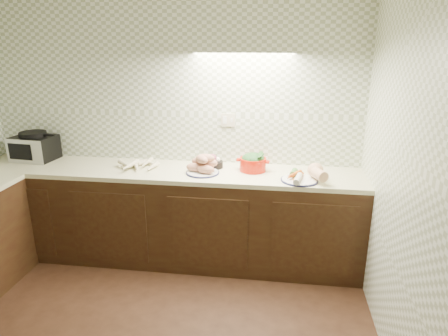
# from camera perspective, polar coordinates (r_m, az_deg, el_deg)

# --- Properties ---
(room) EXTENTS (3.60, 3.60, 2.60)m
(room) POSITION_cam_1_polar(r_m,az_deg,el_deg) (2.18, -20.36, 5.86)
(room) COLOR black
(room) RESTS_ON ground
(counter) EXTENTS (3.60, 3.60, 0.90)m
(counter) POSITION_cam_1_polar(r_m,az_deg,el_deg) (3.46, -23.13, -11.02)
(counter) COLOR black
(counter) RESTS_ON ground
(toaster_oven) EXTENTS (0.42, 0.34, 0.28)m
(toaster_oven) POSITION_cam_1_polar(r_m,az_deg,el_deg) (4.36, -25.48, 2.75)
(toaster_oven) COLOR black
(toaster_oven) RESTS_ON counter
(parsnip_pile) EXTENTS (0.43, 0.41, 0.07)m
(parsnip_pile) POSITION_cam_1_polar(r_m,az_deg,el_deg) (3.76, -11.21, 0.40)
(parsnip_pile) COLOR beige
(parsnip_pile) RESTS_ON counter
(sweet_potato_plate) EXTENTS (0.31, 0.30, 0.18)m
(sweet_potato_plate) POSITION_cam_1_polar(r_m,az_deg,el_deg) (3.55, -2.99, 0.35)
(sweet_potato_plate) COLOR #14163D
(sweet_potato_plate) RESTS_ON counter
(onion_bowl) EXTENTS (0.17, 0.17, 0.13)m
(onion_bowl) POSITION_cam_1_polar(r_m,az_deg,el_deg) (3.71, -1.48, 0.79)
(onion_bowl) COLOR black
(onion_bowl) RESTS_ON counter
(dutch_oven) EXTENTS (0.30, 0.27, 0.17)m
(dutch_oven) POSITION_cam_1_polar(r_m,az_deg,el_deg) (3.62, 4.16, 0.84)
(dutch_oven) COLOR red
(dutch_oven) RESTS_ON counter
(veg_plate) EXTENTS (0.40, 0.39, 0.14)m
(veg_plate) POSITION_cam_1_polar(r_m,az_deg,el_deg) (3.46, 11.84, -0.85)
(veg_plate) COLOR #14163D
(veg_plate) RESTS_ON counter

